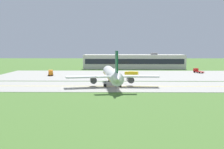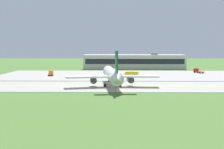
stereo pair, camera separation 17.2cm
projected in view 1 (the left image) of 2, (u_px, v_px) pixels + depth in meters
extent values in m
plane|color=#47702D|center=(125.00, 86.00, 106.40)|extent=(500.00, 500.00, 0.00)
cube|color=#9E9B93|center=(125.00, 86.00, 106.39)|extent=(240.00, 28.00, 0.10)
cube|color=#9E9B93|center=(143.00, 75.00, 148.05)|extent=(140.00, 52.00, 0.10)
cube|color=yellow|center=(125.00, 86.00, 106.39)|extent=(220.00, 0.60, 0.01)
cylinder|color=white|center=(112.00, 74.00, 106.31)|extent=(7.73, 34.23, 4.00)
cone|color=white|center=(108.00, 70.00, 124.35)|extent=(4.06, 3.00, 3.80)
cone|color=white|center=(118.00, 79.00, 88.03)|extent=(3.73, 3.56, 3.40)
cube|color=gold|center=(112.00, 76.00, 106.36)|extent=(7.51, 31.54, 0.36)
cube|color=#1E232D|center=(108.00, 69.00, 122.10)|extent=(3.58, 2.16, 0.70)
cube|color=white|center=(88.00, 77.00, 103.37)|extent=(15.72, 8.36, 0.50)
cylinder|color=#47474C|center=(93.00, 80.00, 105.67)|extent=(2.66, 3.63, 2.30)
cylinder|color=black|center=(93.00, 80.00, 107.26)|extent=(2.11, 0.48, 2.10)
cube|color=white|center=(137.00, 76.00, 104.97)|extent=(15.13, 5.23, 0.50)
cylinder|color=#47474C|center=(130.00, 80.00, 106.90)|extent=(2.66, 3.63, 2.30)
cylinder|color=black|center=(130.00, 79.00, 108.48)|extent=(2.11, 0.48, 2.10)
cube|color=#145938|center=(117.00, 62.00, 90.95)|extent=(0.88, 4.42, 6.50)
cube|color=white|center=(106.00, 77.00, 90.87)|extent=(6.37, 3.63, 0.30)
cube|color=white|center=(127.00, 76.00, 91.47)|extent=(6.01, 2.43, 0.30)
cylinder|color=slate|center=(109.00, 79.00, 119.46)|extent=(0.24, 0.24, 1.65)
cylinder|color=black|center=(109.00, 81.00, 119.53)|extent=(0.47, 1.13, 1.10)
cylinder|color=slate|center=(105.00, 83.00, 104.34)|extent=(0.24, 0.24, 1.65)
cylinder|color=black|center=(104.00, 86.00, 104.39)|extent=(0.47, 1.13, 1.10)
cylinder|color=black|center=(106.00, 86.00, 104.45)|extent=(0.47, 1.13, 1.10)
cylinder|color=slate|center=(120.00, 83.00, 104.83)|extent=(0.24, 0.24, 1.65)
cylinder|color=black|center=(119.00, 85.00, 104.88)|extent=(0.47, 1.13, 1.10)
cylinder|color=black|center=(121.00, 85.00, 104.94)|extent=(0.47, 1.13, 1.10)
cube|color=orange|center=(108.00, 71.00, 155.40)|extent=(1.93, 2.12, 1.80)
cube|color=#1E232D|center=(106.00, 70.00, 155.44)|extent=(0.24, 1.84, 0.81)
cylinder|color=silver|center=(114.00, 70.00, 155.13)|extent=(4.31, 2.08, 1.80)
cube|color=#383838|center=(114.00, 72.00, 155.23)|extent=(4.33, 2.38, 0.24)
cylinder|color=orange|center=(108.00, 69.00, 155.31)|extent=(0.20, 0.20, 0.18)
cylinder|color=black|center=(107.00, 73.00, 154.51)|extent=(0.92, 0.36, 0.90)
cylinder|color=black|center=(108.00, 73.00, 156.49)|extent=(0.92, 0.36, 0.90)
cylinder|color=black|center=(115.00, 73.00, 154.14)|extent=(0.92, 0.36, 0.90)
cylinder|color=black|center=(115.00, 73.00, 156.22)|extent=(0.92, 0.36, 0.90)
cube|color=red|center=(196.00, 70.00, 160.99)|extent=(2.58, 2.49, 1.80)
cube|color=#1E232D|center=(195.00, 69.00, 161.65)|extent=(1.71, 0.90, 0.81)
cube|color=red|center=(200.00, 72.00, 158.15)|extent=(3.88, 5.06, 0.40)
cylinder|color=orange|center=(196.00, 68.00, 160.89)|extent=(0.20, 0.20, 0.18)
cylinder|color=black|center=(194.00, 72.00, 160.67)|extent=(0.66, 0.94, 0.90)
cylinder|color=black|center=(197.00, 72.00, 161.50)|extent=(0.66, 0.94, 0.90)
cylinder|color=black|center=(199.00, 73.00, 156.92)|extent=(0.66, 0.94, 0.90)
cylinder|color=black|center=(203.00, 72.00, 157.79)|extent=(0.66, 0.94, 0.90)
cube|color=orange|center=(51.00, 73.00, 143.23)|extent=(2.34, 2.18, 1.80)
cube|color=#1E232D|center=(51.00, 72.00, 142.46)|extent=(1.82, 0.51, 0.81)
cube|color=orange|center=(51.00, 72.00, 146.15)|extent=(2.94, 4.55, 2.00)
cylinder|color=orange|center=(51.00, 71.00, 143.14)|extent=(0.20, 0.20, 0.18)
cylinder|color=black|center=(53.00, 75.00, 143.53)|extent=(0.48, 0.94, 0.90)
cylinder|color=black|center=(49.00, 75.00, 143.13)|extent=(0.48, 0.94, 0.90)
cylinder|color=black|center=(53.00, 74.00, 147.28)|extent=(0.48, 0.94, 0.90)
cylinder|color=black|center=(49.00, 74.00, 146.87)|extent=(0.48, 0.94, 0.90)
cube|color=yellow|center=(127.00, 74.00, 139.52)|extent=(2.36, 2.48, 1.80)
cube|color=#1E232D|center=(125.00, 73.00, 139.76)|extent=(0.72, 1.78, 0.81)
cube|color=yellow|center=(133.00, 74.00, 138.48)|extent=(4.66, 3.37, 2.00)
cylinder|color=orange|center=(127.00, 71.00, 139.43)|extent=(0.20, 0.20, 0.18)
cylinder|color=black|center=(126.00, 76.00, 138.69)|extent=(0.95, 0.58, 0.90)
cylinder|color=black|center=(128.00, 76.00, 140.56)|extent=(0.95, 0.58, 0.90)
cylinder|color=black|center=(134.00, 76.00, 137.32)|extent=(0.95, 0.58, 0.90)
cylinder|color=black|center=(136.00, 76.00, 139.28)|extent=(0.95, 0.58, 0.90)
cube|color=beige|center=(134.00, 62.00, 191.33)|extent=(62.88, 13.82, 8.76)
cube|color=#1E232D|center=(135.00, 62.00, 184.36)|extent=(60.36, 0.10, 3.15)
cube|color=slate|center=(154.00, 54.00, 190.67)|extent=(4.00, 4.00, 1.20)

